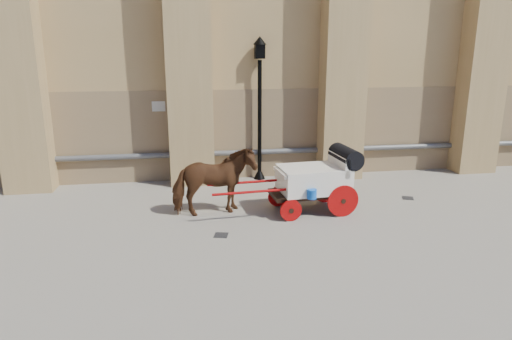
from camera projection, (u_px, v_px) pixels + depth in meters
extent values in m
plane|color=gray|center=(235.00, 220.00, 11.80)|extent=(90.00, 90.00, 0.00)
cube|color=#846B4C|center=(279.00, 132.00, 15.67)|extent=(44.00, 0.35, 3.00)
cylinder|color=#59595B|center=(280.00, 151.00, 15.57)|extent=(42.00, 0.18, 0.18)
cube|color=beige|center=(159.00, 106.00, 14.64)|extent=(0.42, 0.04, 0.32)
imported|color=brown|center=(214.00, 182.00, 12.00)|extent=(2.28, 1.31, 1.82)
cube|color=black|center=(310.00, 193.00, 12.35)|extent=(2.17, 1.12, 0.11)
cube|color=white|center=(313.00, 179.00, 12.27)|extent=(1.90, 1.34, 0.67)
cube|color=white|center=(339.00, 164.00, 12.33)|extent=(0.24, 1.20, 0.52)
cube|color=white|center=(285.00, 172.00, 12.02)|extent=(0.42, 1.07, 0.10)
cylinder|color=black|center=(346.00, 156.00, 12.33)|extent=(0.63, 1.23, 0.53)
cylinder|color=#9F0607|center=(343.00, 201.00, 11.98)|extent=(0.86, 0.13, 0.86)
cylinder|color=#9F0607|center=(326.00, 188.00, 13.09)|extent=(0.86, 0.13, 0.86)
cylinder|color=#9F0607|center=(291.00, 210.00, 11.69)|extent=(0.58, 0.10, 0.57)
cylinder|color=#9F0607|center=(278.00, 196.00, 12.80)|extent=(0.58, 0.10, 0.57)
cylinder|color=#9F0607|center=(257.00, 192.00, 11.51)|extent=(2.29, 0.25, 0.07)
cylinder|color=#9F0607|center=(249.00, 182.00, 12.32)|extent=(2.29, 0.25, 0.07)
cylinder|color=blue|center=(312.00, 194.00, 11.63)|extent=(0.25, 0.25, 0.25)
cylinder|color=black|center=(260.00, 121.00, 15.06)|extent=(0.13, 0.13, 3.94)
cone|color=black|center=(260.00, 173.00, 15.52)|extent=(0.39, 0.39, 0.39)
cube|color=black|center=(260.00, 51.00, 14.47)|extent=(0.31, 0.31, 0.46)
cone|color=black|center=(260.00, 40.00, 14.39)|extent=(0.44, 0.44, 0.26)
cube|color=black|center=(221.00, 235.00, 10.86)|extent=(0.39, 0.39, 0.01)
cube|color=black|center=(408.00, 198.00, 13.53)|extent=(0.42, 0.42, 0.01)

